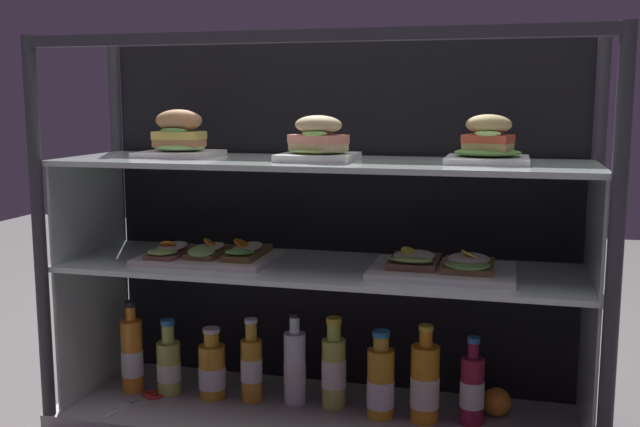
{
  "coord_description": "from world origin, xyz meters",
  "views": [
    {
      "loc": [
        0.45,
        -1.76,
        0.83
      ],
      "look_at": [
        0.0,
        0.0,
        0.56
      ],
      "focal_mm": 41.59,
      "sensor_mm": 36.0,
      "label": 1
    }
  ],
  "objects_px": {
    "orange_fruit_beside_bottles": "(497,402)",
    "kitchen_scissors": "(144,398)",
    "open_sandwich_tray_near_left_corner": "(209,253)",
    "juice_bottle_back_left": "(295,367)",
    "open_sandwich_tray_mid_left": "(442,266)",
    "juice_bottle_back_right": "(380,383)",
    "juice_bottle_front_left_end": "(212,370)",
    "plated_roll_sandwich_center": "(179,139)",
    "juice_bottle_front_middle": "(334,370)",
    "juice_bottle_front_right_end": "(132,356)",
    "juice_bottle_front_second": "(472,389)",
    "juice_bottle_back_center": "(252,367)",
    "juice_bottle_tucked_behind": "(425,384)",
    "juice_bottle_near_post": "(169,365)",
    "plated_roll_sandwich_left_of_center": "(488,146)",
    "plated_roll_sandwich_right_of_center": "(318,143)"
  },
  "relations": [
    {
      "from": "juice_bottle_front_left_end",
      "to": "open_sandwich_tray_mid_left",
      "type": "bearing_deg",
      "value": -2.4
    },
    {
      "from": "open_sandwich_tray_mid_left",
      "to": "juice_bottle_back_center",
      "type": "relative_size",
      "value": 1.52
    },
    {
      "from": "juice_bottle_near_post",
      "to": "orange_fruit_beside_bottles",
      "type": "height_order",
      "value": "juice_bottle_near_post"
    },
    {
      "from": "kitchen_scissors",
      "to": "juice_bottle_tucked_behind",
      "type": "bearing_deg",
      "value": 4.23
    },
    {
      "from": "orange_fruit_beside_bottles",
      "to": "open_sandwich_tray_near_left_corner",
      "type": "bearing_deg",
      "value": -172.87
    },
    {
      "from": "open_sandwich_tray_near_left_corner",
      "to": "juice_bottle_tucked_behind",
      "type": "xyz_separation_m",
      "value": [
        0.56,
        0.02,
        -0.3
      ]
    },
    {
      "from": "juice_bottle_front_right_end",
      "to": "juice_bottle_front_second",
      "type": "height_order",
      "value": "juice_bottle_front_right_end"
    },
    {
      "from": "juice_bottle_near_post",
      "to": "juice_bottle_back_center",
      "type": "bearing_deg",
      "value": 2.89
    },
    {
      "from": "plated_roll_sandwich_left_of_center",
      "to": "juice_bottle_near_post",
      "type": "xyz_separation_m",
      "value": [
        -0.83,
        -0.01,
        -0.61
      ]
    },
    {
      "from": "juice_bottle_front_left_end",
      "to": "kitchen_scissors",
      "type": "height_order",
      "value": "juice_bottle_front_left_end"
    },
    {
      "from": "plated_roll_sandwich_left_of_center",
      "to": "kitchen_scissors",
      "type": "bearing_deg",
      "value": -175.42
    },
    {
      "from": "open_sandwich_tray_mid_left",
      "to": "juice_bottle_near_post",
      "type": "bearing_deg",
      "value": 178.54
    },
    {
      "from": "plated_roll_sandwich_center",
      "to": "orange_fruit_beside_bottles",
      "type": "xyz_separation_m",
      "value": [
        0.83,
        0.05,
        -0.66
      ]
    },
    {
      "from": "juice_bottle_back_center",
      "to": "juice_bottle_front_middle",
      "type": "height_order",
      "value": "juice_bottle_front_middle"
    },
    {
      "from": "open_sandwich_tray_near_left_corner",
      "to": "orange_fruit_beside_bottles",
      "type": "bearing_deg",
      "value": 7.13
    },
    {
      "from": "juice_bottle_front_left_end",
      "to": "juice_bottle_front_second",
      "type": "xyz_separation_m",
      "value": [
        0.69,
        0.0,
        0.01
      ]
    },
    {
      "from": "orange_fruit_beside_bottles",
      "to": "juice_bottle_front_middle",
      "type": "bearing_deg",
      "value": -173.7
    },
    {
      "from": "open_sandwich_tray_near_left_corner",
      "to": "juice_bottle_back_left",
      "type": "bearing_deg",
      "value": 11.67
    },
    {
      "from": "open_sandwich_tray_near_left_corner",
      "to": "plated_roll_sandwich_right_of_center",
      "type": "bearing_deg",
      "value": -1.18
    },
    {
      "from": "open_sandwich_tray_near_left_corner",
      "to": "juice_bottle_back_left",
      "type": "distance_m",
      "value": 0.37
    },
    {
      "from": "orange_fruit_beside_bottles",
      "to": "kitchen_scissors",
      "type": "xyz_separation_m",
      "value": [
        -0.92,
        -0.13,
        -0.03
      ]
    },
    {
      "from": "plated_roll_sandwich_left_of_center",
      "to": "juice_bottle_back_center",
      "type": "relative_size",
      "value": 0.85
    },
    {
      "from": "plated_roll_sandwich_center",
      "to": "juice_bottle_back_center",
      "type": "bearing_deg",
      "value": -3.88
    },
    {
      "from": "juice_bottle_back_right",
      "to": "open_sandwich_tray_near_left_corner",
      "type": "bearing_deg",
      "value": -178.78
    },
    {
      "from": "plated_roll_sandwich_left_of_center",
      "to": "juice_bottle_front_second",
      "type": "height_order",
      "value": "plated_roll_sandwich_left_of_center"
    },
    {
      "from": "plated_roll_sandwich_right_of_center",
      "to": "open_sandwich_tray_mid_left",
      "type": "relative_size",
      "value": 0.53
    },
    {
      "from": "juice_bottle_back_center",
      "to": "juice_bottle_front_second",
      "type": "relative_size",
      "value": 1.01
    },
    {
      "from": "plated_roll_sandwich_center",
      "to": "juice_bottle_front_right_end",
      "type": "height_order",
      "value": "plated_roll_sandwich_center"
    },
    {
      "from": "juice_bottle_back_center",
      "to": "juice_bottle_tucked_behind",
      "type": "bearing_deg",
      "value": -1.67
    },
    {
      "from": "juice_bottle_near_post",
      "to": "juice_bottle_back_center",
      "type": "relative_size",
      "value": 0.93
    },
    {
      "from": "juice_bottle_back_center",
      "to": "juice_bottle_back_left",
      "type": "xyz_separation_m",
      "value": [
        0.12,
        0.01,
        0.01
      ]
    },
    {
      "from": "juice_bottle_front_left_end",
      "to": "orange_fruit_beside_bottles",
      "type": "xyz_separation_m",
      "value": [
        0.74,
        0.07,
        -0.04
      ]
    },
    {
      "from": "plated_roll_sandwich_center",
      "to": "juice_bottle_front_middle",
      "type": "relative_size",
      "value": 0.8
    },
    {
      "from": "plated_roll_sandwich_right_of_center",
      "to": "juice_bottle_front_middle",
      "type": "xyz_separation_m",
      "value": [
        0.03,
        0.05,
        -0.59
      ]
    },
    {
      "from": "open_sandwich_tray_mid_left",
      "to": "juice_bottle_back_right",
      "type": "height_order",
      "value": "open_sandwich_tray_mid_left"
    },
    {
      "from": "juice_bottle_front_right_end",
      "to": "juice_bottle_front_middle",
      "type": "xyz_separation_m",
      "value": [
        0.56,
        0.04,
        -0.0
      ]
    },
    {
      "from": "open_sandwich_tray_near_left_corner",
      "to": "juice_bottle_tucked_behind",
      "type": "distance_m",
      "value": 0.64
    },
    {
      "from": "plated_roll_sandwich_center",
      "to": "juice_bottle_back_right",
      "type": "bearing_deg",
      "value": -3.55
    },
    {
      "from": "juice_bottle_front_left_end",
      "to": "plated_roll_sandwich_left_of_center",
      "type": "bearing_deg",
      "value": 0.56
    },
    {
      "from": "open_sandwich_tray_near_left_corner",
      "to": "juice_bottle_front_right_end",
      "type": "relative_size",
      "value": 1.34
    },
    {
      "from": "open_sandwich_tray_near_left_corner",
      "to": "juice_bottle_near_post",
      "type": "xyz_separation_m",
      "value": [
        -0.13,
        0.02,
        -0.32
      ]
    },
    {
      "from": "plated_roll_sandwich_right_of_center",
      "to": "juice_bottle_back_right",
      "type": "xyz_separation_m",
      "value": [
        0.16,
        0.02,
        -0.6
      ]
    },
    {
      "from": "plated_roll_sandwich_left_of_center",
      "to": "juice_bottle_front_second",
      "type": "bearing_deg",
      "value": -172.53
    },
    {
      "from": "juice_bottle_back_right",
      "to": "kitchen_scissors",
      "type": "relative_size",
      "value": 1.15
    },
    {
      "from": "plated_roll_sandwich_center",
      "to": "juice_bottle_back_left",
      "type": "relative_size",
      "value": 0.78
    },
    {
      "from": "open_sandwich_tray_mid_left",
      "to": "orange_fruit_beside_bottles",
      "type": "relative_size",
      "value": 4.68
    },
    {
      "from": "juice_bottle_back_left",
      "to": "juice_bottle_front_middle",
      "type": "bearing_deg",
      "value": 0.85
    },
    {
      "from": "plated_roll_sandwich_right_of_center",
      "to": "plated_roll_sandwich_center",
      "type": "bearing_deg",
      "value": 172.74
    },
    {
      "from": "juice_bottle_front_right_end",
      "to": "juice_bottle_front_left_end",
      "type": "xyz_separation_m",
      "value": [
        0.23,
        0.01,
        -0.03
      ]
    },
    {
      "from": "juice_bottle_front_left_end",
      "to": "juice_bottle_near_post",
      "type": "bearing_deg",
      "value": -176.84
    }
  ]
}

